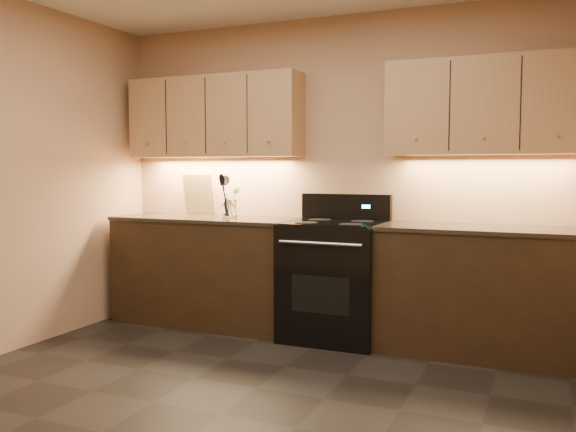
# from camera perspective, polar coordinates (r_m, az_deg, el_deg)

# --- Properties ---
(floor) EXTENTS (4.00, 4.00, 0.00)m
(floor) POSITION_cam_1_polar(r_m,az_deg,el_deg) (3.54, -6.31, -17.98)
(floor) COLOR black
(floor) RESTS_ON ground
(wall_back) EXTENTS (4.00, 0.04, 2.60)m
(wall_back) POSITION_cam_1_polar(r_m,az_deg,el_deg) (5.10, 4.76, 3.90)
(wall_back) COLOR tan
(wall_back) RESTS_ON ground
(counter_left) EXTENTS (1.62, 0.62, 0.93)m
(counter_left) POSITION_cam_1_polar(r_m,az_deg,el_deg) (5.37, -7.59, -5.05)
(counter_left) COLOR black
(counter_left) RESTS_ON ground
(counter_right) EXTENTS (1.46, 0.62, 0.93)m
(counter_right) POSITION_cam_1_polar(r_m,az_deg,el_deg) (4.64, 17.51, -6.71)
(counter_right) COLOR black
(counter_right) RESTS_ON ground
(stove) EXTENTS (0.76, 0.68, 1.14)m
(stove) POSITION_cam_1_polar(r_m,az_deg,el_deg) (4.85, 4.39, -5.87)
(stove) COLOR black
(stove) RESTS_ON ground
(upper_cab_left) EXTENTS (1.60, 0.30, 0.70)m
(upper_cab_left) POSITION_cam_1_polar(r_m,az_deg,el_deg) (5.44, -6.91, 9.18)
(upper_cab_left) COLOR tan
(upper_cab_left) RESTS_ON wall_back
(upper_cab_right) EXTENTS (1.44, 0.30, 0.70)m
(upper_cab_right) POSITION_cam_1_polar(r_m,az_deg,el_deg) (4.73, 18.08, 9.72)
(upper_cab_right) COLOR tan
(upper_cab_right) RESTS_ON wall_back
(outlet_plate) EXTENTS (0.08, 0.01, 0.12)m
(outlet_plate) POSITION_cam_1_polar(r_m,az_deg,el_deg) (5.65, -7.87, 2.10)
(outlet_plate) COLOR #B2B5BA
(outlet_plate) RESTS_ON wall_back
(utensil_crock) EXTENTS (0.16, 0.16, 0.15)m
(utensil_crock) POSITION_cam_1_polar(r_m,az_deg,el_deg) (5.24, -5.50, 0.63)
(utensil_crock) COLOR white
(utensil_crock) RESTS_ON counter_left
(cutting_board) EXTENTS (0.30, 0.11, 0.37)m
(cutting_board) POSITION_cam_1_polar(r_m,az_deg,el_deg) (5.63, -8.31, 2.03)
(cutting_board) COLOR tan
(cutting_board) RESTS_ON counter_left
(wooden_spoon) EXTENTS (0.14, 0.16, 0.29)m
(wooden_spoon) POSITION_cam_1_polar(r_m,az_deg,el_deg) (5.25, -5.85, 1.57)
(wooden_spoon) COLOR tan
(wooden_spoon) RESTS_ON utensil_crock
(black_spoon) EXTENTS (0.10, 0.12, 0.36)m
(black_spoon) POSITION_cam_1_polar(r_m,az_deg,el_deg) (5.25, -5.62, 1.97)
(black_spoon) COLOR black
(black_spoon) RESTS_ON utensil_crock
(black_turner) EXTENTS (0.17, 0.12, 0.34)m
(black_turner) POSITION_cam_1_polar(r_m,az_deg,el_deg) (5.22, -5.58, 1.81)
(black_turner) COLOR black
(black_turner) RESTS_ON utensil_crock
(steel_spatula) EXTENTS (0.23, 0.15, 0.36)m
(steel_spatula) POSITION_cam_1_polar(r_m,az_deg,el_deg) (5.22, -5.32, 1.95)
(steel_spatula) COLOR silver
(steel_spatula) RESTS_ON utensil_crock
(steel_skimmer) EXTENTS (0.20, 0.16, 0.37)m
(steel_skimmer) POSITION_cam_1_polar(r_m,az_deg,el_deg) (5.21, -5.24, 1.91)
(steel_skimmer) COLOR silver
(steel_skimmer) RESTS_ON utensil_crock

